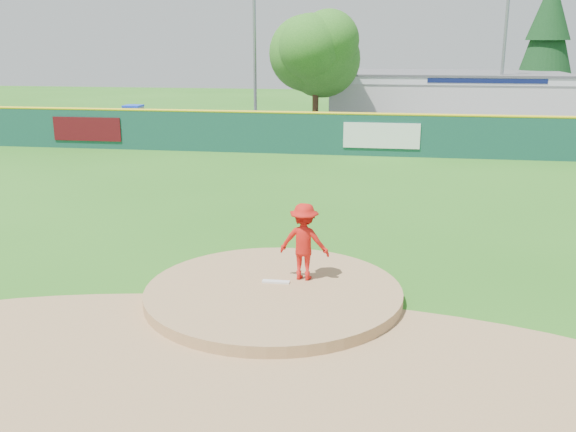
% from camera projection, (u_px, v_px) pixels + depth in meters
% --- Properties ---
extents(ground, '(120.00, 120.00, 0.00)m').
position_uv_depth(ground, '(274.00, 298.00, 13.80)').
color(ground, '#286B19').
rests_on(ground, ground).
extents(pitchers_mound, '(5.50, 5.50, 0.50)m').
position_uv_depth(pitchers_mound, '(274.00, 298.00, 13.80)').
color(pitchers_mound, '#9E774C').
rests_on(pitchers_mound, ground).
extents(pitching_rubber, '(0.60, 0.15, 0.04)m').
position_uv_depth(pitching_rubber, '(276.00, 282.00, 14.01)').
color(pitching_rubber, white).
rests_on(pitching_rubber, pitchers_mound).
extents(infield_dirt_arc, '(15.40, 15.40, 0.01)m').
position_uv_depth(infield_dirt_arc, '(242.00, 366.00, 10.94)').
color(infield_dirt_arc, '#9E774C').
rests_on(infield_dirt_arc, ground).
extents(parking_lot, '(44.00, 16.00, 0.02)m').
position_uv_depth(parking_lot, '(351.00, 130.00, 39.51)').
color(parking_lot, '#38383A').
rests_on(parking_lot, ground).
extents(pitcher, '(1.18, 0.76, 1.72)m').
position_uv_depth(pitcher, '(304.00, 242.00, 14.04)').
color(pitcher, red).
rests_on(pitcher, pitchers_mound).
extents(van, '(5.29, 3.70, 1.34)m').
position_uv_depth(van, '(367.00, 125.00, 36.48)').
color(van, silver).
rests_on(van, parking_lot).
extents(pool_building_grp, '(15.20, 8.20, 3.31)m').
position_uv_depth(pool_building_grp, '(446.00, 97.00, 42.93)').
color(pool_building_grp, silver).
rests_on(pool_building_grp, ground).
extents(fence_banners, '(18.43, 0.04, 1.20)m').
position_uv_depth(fence_banners, '(229.00, 132.00, 31.41)').
color(fence_banners, '#520B11').
rests_on(fence_banners, ground).
extents(playground_slide, '(1.03, 2.91, 1.60)m').
position_uv_depth(playground_slide, '(133.00, 118.00, 38.54)').
color(playground_slide, blue).
rests_on(playground_slide, ground).
extents(outfield_fence, '(40.00, 0.14, 2.07)m').
position_uv_depth(outfield_fence, '(340.00, 133.00, 30.65)').
color(outfield_fence, '#15453B').
rests_on(outfield_fence, ground).
extents(deciduous_tree, '(5.60, 5.60, 7.36)m').
position_uv_depth(deciduous_tree, '(316.00, 55.00, 36.70)').
color(deciduous_tree, '#382314').
rests_on(deciduous_tree, ground).
extents(conifer_tree, '(4.40, 4.40, 9.50)m').
position_uv_depth(conifer_tree, '(548.00, 37.00, 44.66)').
color(conifer_tree, '#382314').
rests_on(conifer_tree, ground).
extents(light_pole_left, '(1.75, 0.25, 11.00)m').
position_uv_depth(light_pole_left, '(254.00, 28.00, 38.80)').
color(light_pole_left, gray).
rests_on(light_pole_left, ground).
extents(light_pole_right, '(1.75, 0.25, 10.00)m').
position_uv_depth(light_pole_right, '(505.00, 37.00, 38.59)').
color(light_pole_right, gray).
rests_on(light_pole_right, ground).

